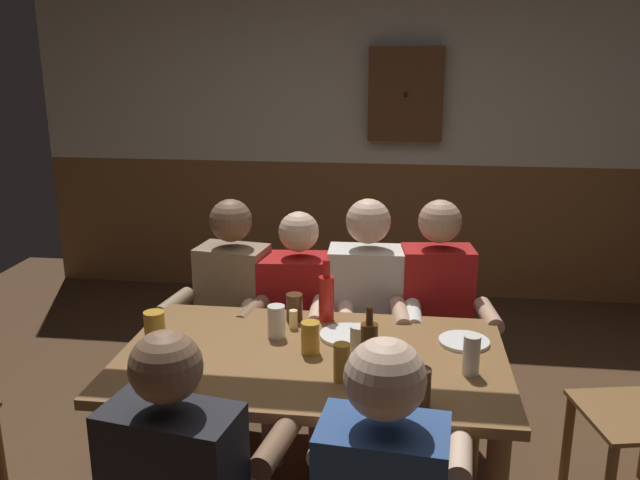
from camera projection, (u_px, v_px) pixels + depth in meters
back_wall_upper at (364, 59)px, 5.11m from camera, size 5.23×0.12×1.59m
back_wall_wainscot at (361, 227)px, 5.47m from camera, size 5.23×0.12×1.08m
dining_table at (312, 382)px, 2.65m from camera, size 1.52×0.91×0.78m
person_0 at (228, 309)px, 3.36m from camera, size 0.52×0.56×1.23m
person_1 at (298, 317)px, 3.33m from camera, size 0.57×0.56×1.17m
person_2 at (366, 314)px, 3.27m from camera, size 0.53×0.55×1.25m
person_3 at (438, 319)px, 3.22m from camera, size 0.51×0.55×1.25m
table_candle at (293, 319)px, 2.86m from camera, size 0.04×0.04×0.08m
condiment_caddy at (161, 366)px, 2.47m from camera, size 0.14×0.10×0.05m
plate_0 at (348, 335)px, 2.78m from camera, size 0.24×0.24×0.01m
plate_1 at (464, 342)px, 2.72m from camera, size 0.21×0.21×0.01m
bottle_0 at (369, 346)px, 2.46m from camera, size 0.07×0.07×0.25m
bottle_1 at (326, 296)px, 2.93m from camera, size 0.07×0.07×0.28m
pint_glass_0 at (155, 330)px, 2.65m from camera, size 0.08×0.08×0.16m
pint_glass_1 at (420, 389)px, 2.20m from camera, size 0.08×0.08×0.14m
pint_glass_2 at (342, 362)px, 2.40m from camera, size 0.06×0.06×0.14m
pint_glass_3 at (471, 355)px, 2.44m from camera, size 0.06×0.06×0.15m
pint_glass_4 at (294, 307)px, 2.94m from camera, size 0.07×0.07×0.12m
pint_glass_5 at (310, 338)px, 2.62m from camera, size 0.07×0.07×0.13m
pint_glass_6 at (359, 343)px, 2.56m from camera, size 0.07×0.07×0.14m
pint_glass_7 at (188, 382)px, 2.27m from camera, size 0.07×0.07×0.12m
pint_glass_8 at (276, 321)px, 2.77m from camera, size 0.07×0.07×0.14m
wall_dart_cabinet at (406, 94)px, 5.01m from camera, size 0.56×0.15×0.70m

